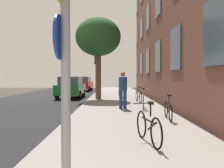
{
  "coord_description": "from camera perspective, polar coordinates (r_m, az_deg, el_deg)",
  "views": [
    {
      "loc": [
        0.62,
        -0.5,
        1.62
      ],
      "look_at": [
        0.63,
        11.16,
        1.28
      ],
      "focal_mm": 39.47,
      "sensor_mm": 36.0,
      "label": 1
    }
  ],
  "objects": [
    {
      "name": "ground_plane",
      "position": [
        15.88,
        -11.03,
        -4.2
      ],
      "size": [
        41.8,
        41.8,
        0.0
      ],
      "primitive_type": "plane",
      "color": "#332D28"
    },
    {
      "name": "road_asphalt",
      "position": [
        16.41,
        -18.26,
        -4.05
      ],
      "size": [
        7.0,
        38.0,
        0.01
      ],
      "primitive_type": "cube",
      "color": "black",
      "rests_on": "ground"
    },
    {
      "name": "sidewalk",
      "position": [
        15.59,
        1.74,
        -4.06
      ],
      "size": [
        4.2,
        38.0,
        0.12
      ],
      "primitive_type": "cube",
      "color": "gray",
      "rests_on": "ground"
    },
    {
      "name": "sign_post",
      "position": [
        3.17,
        -11.16,
        9.39
      ],
      "size": [
        0.16,
        0.6,
        3.47
      ],
      "color": "gray",
      "rests_on": "sidewalk"
    },
    {
      "name": "traffic_light",
      "position": [
        22.84,
        -3.59,
        3.96
      ],
      "size": [
        0.43,
        0.24,
        3.51
      ],
      "color": "black",
      "rests_on": "sidewalk"
    },
    {
      "name": "tree_near",
      "position": [
        16.98,
        -3.23,
        10.71
      ],
      "size": [
        3.07,
        3.07,
        5.52
      ],
      "color": "brown",
      "rests_on": "sidewalk"
    },
    {
      "name": "bicycle_0",
      "position": [
        5.67,
        8.39,
        -9.77
      ],
      "size": [
        0.48,
        1.64,
        0.96
      ],
      "color": "black",
      "rests_on": "sidewalk"
    },
    {
      "name": "bicycle_1",
      "position": [
        8.79,
        12.88,
        -5.86
      ],
      "size": [
        0.42,
        1.6,
        0.91
      ],
      "color": "black",
      "rests_on": "sidewalk"
    },
    {
      "name": "bicycle_2",
      "position": [
        11.64,
        7.22,
        -3.81
      ],
      "size": [
        0.42,
        1.74,
        0.99
      ],
      "color": "black",
      "rests_on": "sidewalk"
    },
    {
      "name": "bicycle_3",
      "position": [
        14.62,
        6.19,
        -2.81
      ],
      "size": [
        0.42,
        1.71,
        0.91
      ],
      "color": "black",
      "rests_on": "sidewalk"
    },
    {
      "name": "bicycle_4",
      "position": [
        17.54,
        2.11,
        -2.02
      ],
      "size": [
        0.46,
        1.68,
        0.94
      ],
      "color": "black",
      "rests_on": "sidewalk"
    },
    {
      "name": "pedestrian_0",
      "position": [
        11.47,
        2.52,
        -0.81
      ],
      "size": [
        0.55,
        0.55,
        1.75
      ],
      "color": "navy",
      "rests_on": "sidewalk"
    },
    {
      "name": "car_0",
      "position": [
        18.81,
        -9.52,
        -0.72
      ],
      "size": [
        1.81,
        3.93,
        1.62
      ],
      "color": "#19662D",
      "rests_on": "road_asphalt"
    },
    {
      "name": "car_1",
      "position": [
        28.2,
        -6.7,
        0.09
      ],
      "size": [
        1.95,
        4.56,
        1.62
      ],
      "color": "red",
      "rests_on": "road_asphalt"
    }
  ]
}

